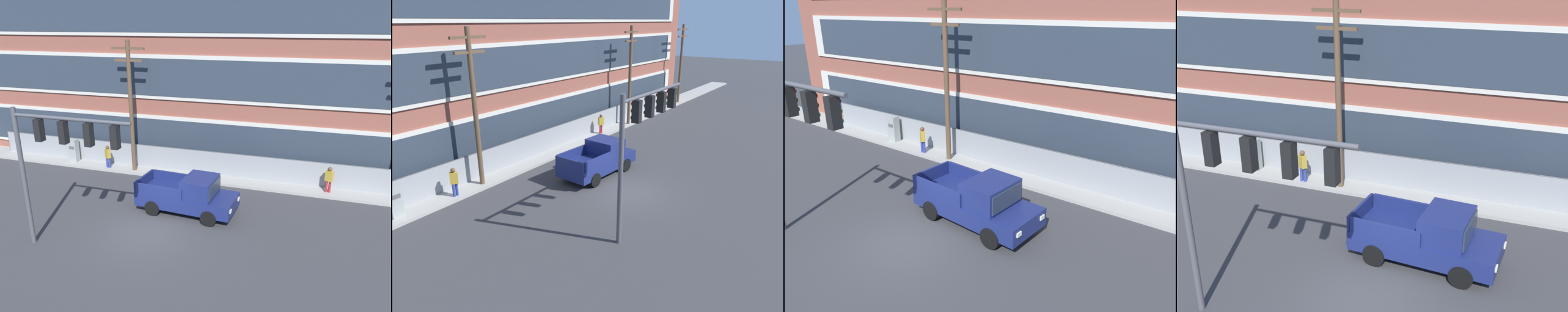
# 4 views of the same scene
# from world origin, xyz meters

# --- Properties ---
(ground_plane) EXTENTS (160.00, 160.00, 0.00)m
(ground_plane) POSITION_xyz_m (0.00, 0.00, 0.00)
(ground_plane) COLOR #38383A
(sidewalk_building_side) EXTENTS (80.00, 2.07, 0.16)m
(sidewalk_building_side) POSITION_xyz_m (0.00, 7.42, 0.08)
(sidewalk_building_side) COLOR #9E9B93
(sidewalk_building_side) RESTS_ON ground
(brick_mill_building) EXTENTS (45.71, 10.05, 15.97)m
(brick_mill_building) POSITION_xyz_m (2.98, 13.19, 8.00)
(brick_mill_building) COLOR brown
(brick_mill_building) RESTS_ON ground
(chain_link_fence) EXTENTS (35.97, 0.06, 1.67)m
(chain_link_fence) POSITION_xyz_m (3.28, 7.70, 0.85)
(chain_link_fence) COLOR gray
(chain_link_fence) RESTS_ON ground
(traffic_signal_mast) EXTENTS (5.25, 0.43, 6.16)m
(traffic_signal_mast) POSITION_xyz_m (-2.76, -2.17, 4.59)
(traffic_signal_mast) COLOR #4C4C51
(traffic_signal_mast) RESTS_ON ground
(pickup_truck_navy) EXTENTS (5.21, 2.44, 2.02)m
(pickup_truck_navy) POSITION_xyz_m (1.23, 2.62, 0.95)
(pickup_truck_navy) COLOR navy
(pickup_truck_navy) RESTS_ON ground
(utility_pole_near_corner) EXTENTS (2.11, 0.26, 8.38)m
(utility_pole_near_corner) POSITION_xyz_m (-3.97, 6.87, 4.59)
(utility_pole_near_corner) COLOR brown
(utility_pole_near_corner) RESTS_ON ground
(utility_pole_midblock) EXTENTS (2.06, 0.26, 8.27)m
(utility_pole_midblock) POSITION_xyz_m (11.99, 6.70, 4.53)
(utility_pole_midblock) COLOR brown
(utility_pole_midblock) RESTS_ON ground
(utility_pole_far_east) EXTENTS (2.73, 0.26, 8.28)m
(utility_pole_far_east) POSITION_xyz_m (23.23, 6.82, 4.64)
(utility_pole_far_east) COLOR brown
(utility_pole_far_east) RESTS_ON ground
(electrical_cabinet) EXTENTS (0.57, 0.49, 1.72)m
(electrical_cabinet) POSITION_xyz_m (-8.70, 7.18, 0.86)
(electrical_cabinet) COLOR #939993
(electrical_cabinet) RESTS_ON ground
(pedestrian_near_cabinet) EXTENTS (0.46, 0.43, 1.69)m
(pedestrian_near_cabinet) POSITION_xyz_m (-5.80, 6.75, 0.97)
(pedestrian_near_cabinet) COLOR navy
(pedestrian_near_cabinet) RESTS_ON ground
(pedestrian_by_fence) EXTENTS (0.47, 0.40, 1.69)m
(pedestrian_by_fence) POSITION_xyz_m (8.09, 7.00, 0.97)
(pedestrian_by_fence) COLOR maroon
(pedestrian_by_fence) RESTS_ON ground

